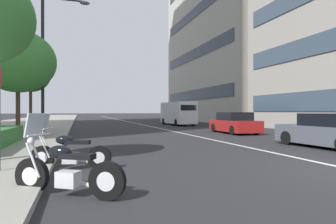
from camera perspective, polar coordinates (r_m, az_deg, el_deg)
sidewalk_right_plaza at (r=35.84m, az=-26.43°, el=-2.17°), size 160.00×10.24×0.15m
lane_centre_stripe at (r=40.94m, az=-7.57°, el=-1.96°), size 110.00×0.16×0.01m
motorcycle_by_sign_pole at (r=5.58m, az=-19.40°, el=-11.01°), size 1.27×1.92×1.49m
motorcycle_mid_row at (r=8.12m, az=-18.89°, el=-7.58°), size 0.86×2.06×1.47m
car_lead_in_lane at (r=13.84m, az=29.13°, el=-3.43°), size 4.38×2.08×1.43m
car_approaching_light at (r=20.53m, az=12.91°, el=-2.20°), size 4.40×2.03×1.45m
delivery_van_ahead at (r=31.60m, az=1.93°, el=-0.16°), size 6.14×2.23×2.51m
street_lamp_with_banners at (r=18.65m, az=-22.20°, el=11.15°), size 1.26×2.75×8.11m
street_tree_by_lamp_post at (r=17.53m, az=-27.47°, el=8.83°), size 3.90×3.90×5.68m
street_tree_near_plaza_corner at (r=24.87m, az=-25.46°, el=6.37°), size 2.87×2.87×5.31m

